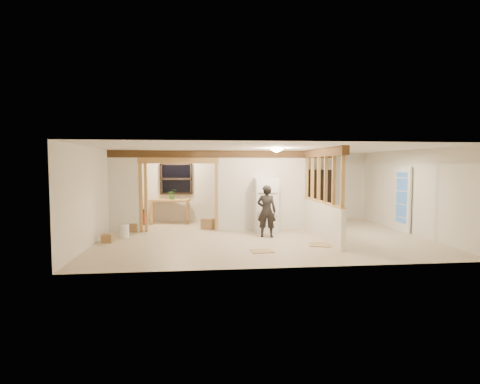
{
  "coord_description": "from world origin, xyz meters",
  "views": [
    {
      "loc": [
        -1.76,
        -10.41,
        2.02
      ],
      "look_at": [
        -0.6,
        0.4,
        1.26
      ],
      "focal_mm": 28.0,
      "sensor_mm": 36.0,
      "label": 1
    }
  ],
  "objects": [
    {
      "name": "wall_left",
      "position": [
        -4.5,
        0.0,
        1.25
      ],
      "size": [
        0.01,
        6.5,
        2.5
      ],
      "primitive_type": "cube",
      "color": "silver",
      "rests_on": "floor"
    },
    {
      "name": "ceiling_dome_util",
      "position": [
        -2.5,
        2.3,
        2.48
      ],
      "size": [
        0.32,
        0.32,
        0.14
      ],
      "primitive_type": "ellipsoid",
      "color": "#FFEABF",
      "rests_on": "ceiling"
    },
    {
      "name": "floor_panel_far",
      "position": [
        -0.32,
        -1.8,
        0.01
      ],
      "size": [
        0.55,
        0.46,
        0.02
      ],
      "primitive_type": "cube",
      "rotation": [
        0.0,
        0.0,
        0.09
      ],
      "color": "tan",
      "rests_on": "floor"
    },
    {
      "name": "hanging_bulb",
      "position": [
        -2.0,
        1.6,
        2.18
      ],
      "size": [
        0.07,
        0.07,
        0.07
      ],
      "primitive_type": "ellipsoid",
      "color": "#FFD88C",
      "rests_on": "ceiling"
    },
    {
      "name": "box_util_b",
      "position": [
        -3.79,
        1.27,
        0.13
      ],
      "size": [
        0.32,
        0.32,
        0.27
      ],
      "primitive_type": "cube",
      "rotation": [
        0.0,
        0.0,
        -0.13
      ],
      "color": "#987449",
      "rests_on": "floor"
    },
    {
      "name": "french_door",
      "position": [
        4.42,
        0.4,
        1.0
      ],
      "size": [
        0.12,
        0.86,
        2.0
      ],
      "primitive_type": "cube",
      "color": "white",
      "rests_on": "floor"
    },
    {
      "name": "floor_panel_near",
      "position": [
        1.29,
        -1.25,
        0.01
      ],
      "size": [
        0.68,
        0.68,
        0.02
      ],
      "primitive_type": "cube",
      "rotation": [
        0.0,
        0.0,
        -0.32
      ],
      "color": "tan",
      "rests_on": "floor"
    },
    {
      "name": "doorway_frame",
      "position": [
        -2.4,
        1.2,
        1.1
      ],
      "size": [
        2.46,
        0.14,
        2.2
      ],
      "primitive_type": "cube",
      "color": "tan",
      "rests_on": "floor"
    },
    {
      "name": "box_util_a",
      "position": [
        -1.5,
        1.5,
        0.17
      ],
      "size": [
        0.49,
        0.46,
        0.34
      ],
      "primitive_type": "cube",
      "rotation": [
        0.0,
        0.0,
        -0.4
      ],
      "color": "#987449",
      "rests_on": "floor"
    },
    {
      "name": "wall_front",
      "position": [
        0.0,
        -3.25,
        1.25
      ],
      "size": [
        9.0,
        0.01,
        2.5
      ],
      "primitive_type": "cube",
      "color": "silver",
      "rests_on": "floor"
    },
    {
      "name": "pony_wall",
      "position": [
        1.6,
        -0.4,
        0.5
      ],
      "size": [
        0.12,
        3.2,
        1.0
      ],
      "primitive_type": "cube",
      "color": "white",
      "rests_on": "floor"
    },
    {
      "name": "partition_left_stub",
      "position": [
        -4.05,
        1.2,
        1.25
      ],
      "size": [
        0.9,
        0.12,
        2.5
      ],
      "primitive_type": "cube",
      "color": "white",
      "rests_on": "floor"
    },
    {
      "name": "stud_partition",
      "position": [
        1.6,
        -0.4,
        1.66
      ],
      "size": [
        0.14,
        3.2,
        1.32
      ],
      "primitive_type": "cube",
      "color": "tan",
      "rests_on": "pony_wall"
    },
    {
      "name": "partition_center",
      "position": [
        0.2,
        1.2,
        1.25
      ],
      "size": [
        2.8,
        0.12,
        2.5
      ],
      "primitive_type": "cube",
      "color": "white",
      "rests_on": "floor"
    },
    {
      "name": "wall_right",
      "position": [
        4.5,
        0.0,
        1.25
      ],
      "size": [
        0.01,
        6.5,
        2.5
      ],
      "primitive_type": "cube",
      "color": "silver",
      "rests_on": "floor"
    },
    {
      "name": "potted_plant",
      "position": [
        -2.73,
        2.88,
        1.02
      ],
      "size": [
        0.38,
        0.34,
        0.37
      ],
      "primitive_type": "imported",
      "rotation": [
        0.0,
        0.0,
        0.2
      ],
      "color": "#255421",
      "rests_on": "work_table"
    },
    {
      "name": "refrigerator",
      "position": [
        0.24,
        0.81,
        0.83
      ],
      "size": [
        0.68,
        0.66,
        1.65
      ],
      "primitive_type": "cube",
      "color": "silver",
      "rests_on": "floor"
    },
    {
      "name": "ceiling",
      "position": [
        0.0,
        0.0,
        2.5
      ],
      "size": [
        9.0,
        6.5,
        0.01
      ],
      "primitive_type": "cube",
      "color": "white"
    },
    {
      "name": "header_beam_back",
      "position": [
        -1.0,
        1.2,
        2.38
      ],
      "size": [
        7.0,
        0.18,
        0.22
      ],
      "primitive_type": "cube",
      "color": "#53371C",
      "rests_on": "ceiling"
    },
    {
      "name": "shop_vac",
      "position": [
        -3.73,
        2.67,
        0.26
      ],
      "size": [
        0.51,
        0.51,
        0.53
      ],
      "primitive_type": "cylinder",
      "rotation": [
        0.0,
        0.0,
        -0.32
      ],
      "color": "#A0090D",
      "rests_on": "floor"
    },
    {
      "name": "floor",
      "position": [
        0.0,
        0.0,
        -0.01
      ],
      "size": [
        9.0,
        6.5,
        0.01
      ],
      "primitive_type": "cube",
      "color": "#C6B193",
      "rests_on": "ground"
    },
    {
      "name": "bookshelf",
      "position": [
        2.59,
        3.02,
        0.94
      ],
      "size": [
        0.94,
        0.31,
        1.88
      ],
      "primitive_type": "cube",
      "color": "black",
      "rests_on": "floor"
    },
    {
      "name": "box_front",
      "position": [
        -4.2,
        -0.34,
        0.11
      ],
      "size": [
        0.31,
        0.26,
        0.22
      ],
      "primitive_type": "cube",
      "rotation": [
        0.0,
        0.0,
        -0.15
      ],
      "color": "#987449",
      "rests_on": "floor"
    },
    {
      "name": "bucket",
      "position": [
        -3.91,
        0.36,
        0.18
      ],
      "size": [
        0.31,
        0.31,
        0.37
      ],
      "primitive_type": "cylinder",
      "rotation": [
        0.0,
        0.0,
        0.08
      ],
      "color": "silver",
      "rests_on": "floor"
    },
    {
      "name": "woman",
      "position": [
        0.11,
        -0.05,
        0.74
      ],
      "size": [
        0.62,
        0.5,
        1.49
      ],
      "primitive_type": "imported",
      "rotation": [
        0.0,
        0.0,
        2.85
      ],
      "color": "black",
      "rests_on": "floor"
    },
    {
      "name": "work_table",
      "position": [
        -2.81,
        2.87,
        0.42
      ],
      "size": [
        1.44,
        0.93,
        0.84
      ],
      "primitive_type": "cube",
      "rotation": [
        0.0,
        0.0,
        -0.21
      ],
      "color": "tan",
      "rests_on": "floor"
    },
    {
      "name": "window_back",
      "position": [
        -2.6,
        3.17,
        1.55
      ],
      "size": [
        1.12,
        0.1,
        1.1
      ],
      "primitive_type": "cube",
      "color": "black",
      "rests_on": "wall_back"
    },
    {
      "name": "header_beam_right",
      "position": [
        1.6,
        -0.4,
        2.38
      ],
      "size": [
        0.18,
        3.3,
        0.22
      ],
      "primitive_type": "cube",
      "color": "#53371C",
      "rests_on": "ceiling"
    },
    {
      "name": "ceiling_dome_main",
      "position": [
        0.3,
        -0.5,
        2.48
      ],
      "size": [
        0.36,
        0.36,
        0.16
      ],
      "primitive_type": "ellipsoid",
      "color": "#FFEABF",
      "rests_on": "ceiling"
    },
    {
      "name": "wall_back",
      "position": [
        0.0,
        3.25,
        1.25
      ],
      "size": [
        9.0,
        0.01,
        2.5
      ],
      "primitive_type": "cube",
      "color": "silver",
      "rests_on": "floor"
    }
  ]
}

